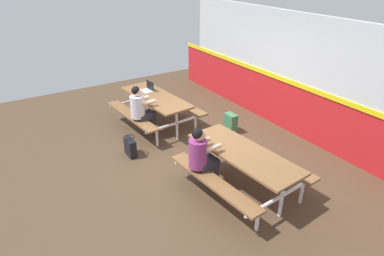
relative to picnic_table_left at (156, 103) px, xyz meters
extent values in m
cube|color=#4C3826|center=(1.49, 0.07, -0.59)|extent=(10.00, 10.00, 0.02)
cube|color=red|center=(1.49, 2.49, -0.03)|extent=(8.00, 0.12, 1.10)
cube|color=yellow|center=(1.49, 2.42, 0.57)|extent=(8.00, 0.03, 0.10)
cube|color=silver|center=(1.49, 2.49, 1.32)|extent=(6.72, 0.12, 1.40)
cube|color=brown|center=(0.00, 0.00, 0.14)|extent=(2.11, 0.92, 0.04)
cube|color=brown|center=(0.05, -0.63, -0.15)|extent=(1.97, 0.44, 0.04)
cube|color=brown|center=(-0.05, 0.63, -0.15)|extent=(1.97, 0.44, 0.04)
cube|color=white|center=(-0.84, -0.07, -0.23)|extent=(0.04, 0.04, 0.70)
cube|color=white|center=(-0.84, -0.07, -0.19)|extent=(0.17, 1.55, 0.04)
cube|color=white|center=(-0.80, -0.58, -0.37)|extent=(0.04, 0.04, 0.41)
cube|color=white|center=(-0.89, 0.44, -0.37)|extent=(0.04, 0.04, 0.41)
cube|color=white|center=(0.84, 0.07, -0.23)|extent=(0.04, 0.04, 0.70)
cube|color=white|center=(0.84, 0.07, -0.19)|extent=(0.17, 1.55, 0.04)
cube|color=white|center=(0.89, -0.44, -0.37)|extent=(0.04, 0.04, 0.41)
cube|color=white|center=(0.80, 0.58, -0.37)|extent=(0.04, 0.04, 0.41)
cube|color=brown|center=(2.99, 0.11, 0.14)|extent=(2.11, 0.92, 0.04)
cube|color=brown|center=(3.04, -0.53, -0.15)|extent=(1.97, 0.44, 0.04)
cube|color=brown|center=(2.94, 0.74, -0.15)|extent=(1.97, 0.44, 0.04)
cube|color=white|center=(2.14, 0.04, -0.23)|extent=(0.04, 0.04, 0.70)
cube|color=white|center=(2.14, 0.04, -0.19)|extent=(0.17, 1.55, 0.04)
cube|color=white|center=(2.19, -0.47, -0.37)|extent=(0.04, 0.04, 0.41)
cube|color=white|center=(2.10, 0.54, -0.37)|extent=(0.04, 0.04, 0.41)
cube|color=white|center=(3.83, 0.18, -0.23)|extent=(0.04, 0.04, 0.70)
cube|color=white|center=(3.83, 0.18, -0.19)|extent=(0.17, 1.55, 0.04)
cube|color=white|center=(3.88, -0.33, -0.37)|extent=(0.04, 0.04, 0.41)
cube|color=white|center=(3.79, 0.68, -0.37)|extent=(0.04, 0.04, 0.41)
cylinder|color=#2D2D38|center=(0.26, -0.29, -0.35)|extent=(0.11, 0.11, 0.45)
cylinder|color=#2D2D38|center=(0.44, -0.28, -0.35)|extent=(0.11, 0.11, 0.45)
cube|color=#2D2D38|center=(0.36, -0.44, -0.07)|extent=(0.33, 0.40, 0.12)
cylinder|color=silver|center=(0.37, -0.61, 0.17)|extent=(0.30, 0.30, 0.48)
cylinder|color=beige|center=(0.22, -0.42, 0.27)|extent=(0.10, 0.31, 0.08)
cylinder|color=beige|center=(0.50, -0.40, 0.27)|extent=(0.10, 0.31, 0.08)
sphere|color=beige|center=(0.37, -0.59, 0.50)|extent=(0.20, 0.20, 0.20)
sphere|color=black|center=(0.37, -0.62, 0.54)|extent=(0.18, 0.18, 0.18)
cylinder|color=#2D2D38|center=(2.53, -0.25, -0.35)|extent=(0.11, 0.11, 0.45)
cylinder|color=#2D2D38|center=(2.71, -0.23, -0.35)|extent=(0.11, 0.11, 0.45)
cube|color=#2D2D38|center=(2.64, -0.39, -0.07)|extent=(0.33, 0.40, 0.12)
cylinder|color=#8C3372|center=(2.65, -0.56, 0.17)|extent=(0.30, 0.30, 0.48)
cylinder|color=tan|center=(2.49, -0.37, 0.27)|extent=(0.10, 0.31, 0.08)
cylinder|color=tan|center=(2.77, -0.35, 0.27)|extent=(0.10, 0.31, 0.08)
sphere|color=tan|center=(2.65, -0.54, 0.50)|extent=(0.20, 0.20, 0.20)
sphere|color=black|center=(2.65, -0.57, 0.54)|extent=(0.18, 0.18, 0.18)
cube|color=silver|center=(-0.40, -0.03, 0.17)|extent=(0.34, 0.25, 0.01)
cube|color=black|center=(-0.41, 0.07, 0.28)|extent=(0.32, 0.03, 0.21)
cube|color=#3F724C|center=(1.20, 1.27, -0.36)|extent=(0.30, 0.18, 0.44)
cube|color=#3F724C|center=(1.20, 1.38, -0.42)|extent=(0.21, 0.04, 0.19)
cube|color=black|center=(0.95, -1.06, -0.40)|extent=(0.34, 0.14, 0.36)
torus|color=black|center=(0.95, -1.06, -0.16)|extent=(0.21, 0.21, 0.02)
camera|label=1|loc=(6.50, -3.09, 2.97)|focal=31.27mm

